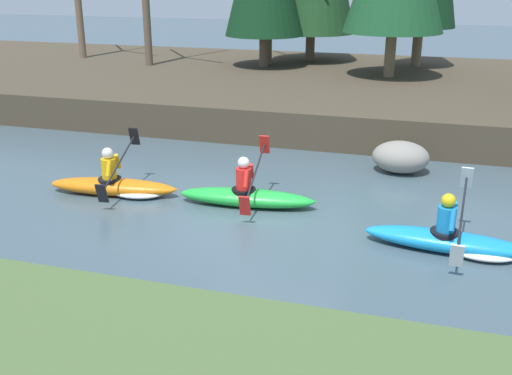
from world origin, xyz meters
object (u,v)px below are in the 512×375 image
(kayaker_lead, at_px, (455,241))
(kayaker_middle, at_px, (247,195))
(boulder_midstream, at_px, (401,157))
(kayaker_trailing, at_px, (118,186))

(kayaker_lead, xyz_separation_m, kayaker_middle, (-3.88, 0.99, 0.02))
(kayaker_lead, bearing_deg, kayaker_middle, 169.64)
(kayaker_middle, height_order, boulder_midstream, kayaker_middle)
(kayaker_trailing, distance_m, boulder_midstream, 6.34)
(kayaker_middle, relative_size, boulder_midstream, 2.17)
(kayaker_middle, xyz_separation_m, kayaker_trailing, (-2.75, -0.17, -0.02))
(boulder_midstream, bearing_deg, kayaker_middle, -132.46)
(kayaker_middle, bearing_deg, boulder_midstream, 42.50)
(kayaker_middle, distance_m, kayaker_trailing, 2.76)
(kayaker_trailing, bearing_deg, kayaker_middle, -3.92)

